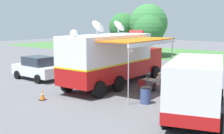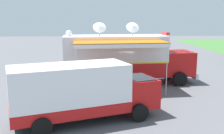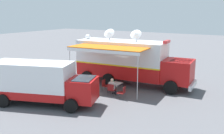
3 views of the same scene
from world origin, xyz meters
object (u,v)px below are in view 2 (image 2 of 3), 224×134
trash_bin (90,94)px  water_bottle (130,81)px  folding_chair_at_table (137,89)px  seated_responder (136,86)px  folding_table (133,83)px  folding_chair_beside_table (119,86)px  folding_chair_spare_by_truck (153,89)px  command_truck (125,57)px  traffic_cone (50,79)px  support_truck (81,93)px  car_behind_truck (96,60)px

trash_bin → water_bottle: bearing=121.9°
folding_chair_at_table → seated_responder: (-0.19, -0.02, 0.14)m
folding_chair_at_table → water_bottle: bearing=-158.3°
folding_table → folding_chair_beside_table: (0.12, -0.85, -0.16)m
folding_chair_at_table → folding_chair_spare_by_truck: bearing=81.6°
folding_table → water_bottle: size_ratio=3.86×
command_truck → trash_bin: 5.03m
command_truck → folding_chair_spare_by_truck: (3.57, 1.36, -1.43)m
command_truck → folding_chair_beside_table: command_truck is taller
water_bottle → traffic_cone: water_bottle is taller
folding_chair_beside_table → traffic_cone: bearing=-124.3°
folding_chair_spare_by_truck → command_truck: bearing=-159.1°
command_truck → folding_chair_at_table: 3.73m
folding_chair_beside_table → folding_table: bearing=97.9°
seated_responder → support_truck: (3.90, -3.05, 0.73)m
folding_chair_at_table → trash_bin: size_ratio=0.96×
folding_table → support_truck: 5.42m
folding_table → support_truck: bearing=-33.0°
trash_bin → traffic_cone: 5.73m
support_truck → traffic_cone: bearing=-159.8°
folding_table → folding_chair_beside_table: 0.87m
folding_table → command_truck: bearing=-174.7°
trash_bin → support_truck: bearing=-5.5°
seated_responder → trash_bin: bearing=-71.3°
command_truck → seated_responder: (3.23, 0.37, -1.30)m
folding_chair_spare_by_truck → water_bottle: bearing=-125.9°
seated_responder → command_truck: bearing=-173.5°
folding_chair_at_table → seated_responder: 0.23m
folding_chair_beside_table → folding_chair_spare_by_truck: (0.83, 1.96, 0.00)m
folding_chair_spare_by_truck → seated_responder: size_ratio=0.70×
folding_table → traffic_cone: (-3.25, -5.78, -0.39)m
traffic_cone → support_truck: bearing=20.2°
folding_table → folding_chair_at_table: (0.80, 0.14, -0.16)m
folding_table → traffic_cone: folding_table is taller
folding_chair_at_table → car_behind_truck: size_ratio=0.21×
command_truck → car_behind_truck: 6.28m
command_truck → folding_table: size_ratio=11.17×
traffic_cone → seated_responder: bearing=56.9°
command_truck → folding_chair_spare_by_truck: size_ratio=11.11×
seated_responder → water_bottle: bearing=-153.6°
folding_chair_at_table → trash_bin: bearing=-75.0°
folding_chair_beside_table → folding_chair_spare_by_truck: size_ratio=1.00×
folding_chair_spare_by_truck → seated_responder: bearing=-108.6°
command_truck → folding_chair_at_table: bearing=6.5°
folding_table → seated_responder: size_ratio=0.69×
command_truck → support_truck: (7.13, -2.68, -0.56)m
water_bottle → car_behind_truck: bearing=-165.3°
folding_chair_at_table → traffic_cone: bearing=-124.3°
seated_responder → support_truck: bearing=-38.1°
water_bottle → folding_chair_beside_table: water_bottle is taller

